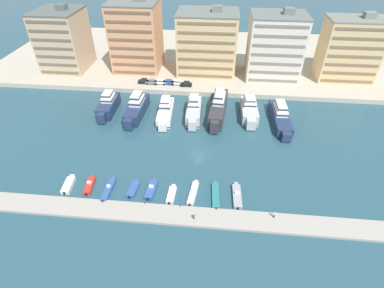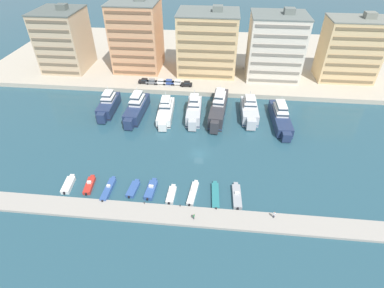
{
  "view_description": "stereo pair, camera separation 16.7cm",
  "coord_description": "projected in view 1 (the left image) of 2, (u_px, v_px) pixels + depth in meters",
  "views": [
    {
      "loc": [
        4.26,
        -62.36,
        51.17
      ],
      "look_at": [
        -1.93,
        0.83,
        2.5
      ],
      "focal_mm": 28.0,
      "sensor_mm": 36.0,
      "label": 1
    },
    {
      "loc": [
        4.43,
        -62.34,
        51.17
      ],
      "look_at": [
        -1.93,
        0.83,
        2.5
      ],
      "focal_mm": 28.0,
      "sensor_mm": 36.0,
      "label": 2
    }
  ],
  "objects": [
    {
      "name": "motorboat_white_mid_right",
      "position": [
        193.0,
        193.0,
        68.8
      ],
      "size": [
        2.28,
        7.97,
        1.18
      ],
      "color": "white",
      "rests_on": "ground"
    },
    {
      "name": "car_black_far_left",
      "position": [
        144.0,
        81.0,
        110.18
      ],
      "size": [
        4.12,
        1.96,
        1.8
      ],
      "color": "black",
      "rests_on": "quay_promenade"
    },
    {
      "name": "car_black_center_right",
      "position": [
        186.0,
        84.0,
        108.33
      ],
      "size": [
        4.17,
        2.07,
        1.8
      ],
      "color": "black",
      "rests_on": "quay_promenade"
    },
    {
      "name": "motorboat_red_left",
      "position": [
        90.0,
        185.0,
        70.64
      ],
      "size": [
        2.23,
        6.35,
        1.45
      ],
      "color": "red",
      "rests_on": "ground"
    },
    {
      "name": "yacht_white_mid_left",
      "position": [
        165.0,
        111.0,
        94.48
      ],
      "size": [
        5.22,
        17.44,
        7.54
      ],
      "color": "white",
      "rests_on": "ground"
    },
    {
      "name": "apartment_block_center",
      "position": [
        349.0,
        50.0,
        107.81
      ],
      "size": [
        20.1,
        12.49,
        23.87
      ],
      "color": "#E0BC84",
      "rests_on": "quay_promenade"
    },
    {
      "name": "motorboat_teal_right",
      "position": [
        216.0,
        195.0,
        68.25
      ],
      "size": [
        2.08,
        8.6,
        0.83
      ],
      "color": "teal",
      "rests_on": "ground"
    },
    {
      "name": "apartment_block_mid_left",
      "position": [
        207.0,
        43.0,
        112.83
      ],
      "size": [
        22.2,
        16.72,
        24.43
      ],
      "color": "#E0BC84",
      "rests_on": "quay_promenade"
    },
    {
      "name": "motorboat_blue_center",
      "position": [
        151.0,
        189.0,
        69.46
      ],
      "size": [
        2.22,
        6.76,
        1.59
      ],
      "color": "#33569E",
      "rests_on": "ground"
    },
    {
      "name": "bollard_west_mid",
      "position": [
        180.0,
        205.0,
        65.09
      ],
      "size": [
        0.2,
        0.2,
        0.61
      ],
      "color": "#2D2D33",
      "rests_on": "pier_dock"
    },
    {
      "name": "motorboat_grey_far_right",
      "position": [
        237.0,
        196.0,
        67.92
      ],
      "size": [
        2.18,
        8.05,
        1.43
      ],
      "color": "#9EA3A8",
      "rests_on": "ground"
    },
    {
      "name": "quay_promenade",
      "position": [
        211.0,
        57.0,
        133.27
      ],
      "size": [
        180.0,
        70.0,
        1.64
      ],
      "primitive_type": "cube",
      "color": "#BCB29E",
      "rests_on": "ground"
    },
    {
      "name": "apartment_block_center_left",
      "position": [
        275.0,
        47.0,
        109.03
      ],
      "size": [
        19.42,
        15.6,
        24.73
      ],
      "color": "silver",
      "rests_on": "quay_promenade"
    },
    {
      "name": "bollard_east_mid",
      "position": [
        217.0,
        208.0,
        64.48
      ],
      "size": [
        0.2,
        0.2,
        0.61
      ],
      "color": "#2D2D33",
      "rests_on": "pier_dock"
    },
    {
      "name": "motorboat_white_center_right",
      "position": [
        172.0,
        194.0,
        68.39
      ],
      "size": [
        1.86,
        5.98,
        1.29
      ],
      "color": "white",
      "rests_on": "ground"
    },
    {
      "name": "yacht_silver_center_right",
      "position": [
        249.0,
        110.0,
        94.28
      ],
      "size": [
        5.27,
        16.27,
        8.04
      ],
      "color": "silver",
      "rests_on": "ground"
    },
    {
      "name": "yacht_navy_far_left",
      "position": [
        108.0,
        105.0,
        96.88
      ],
      "size": [
        4.85,
        15.95,
        7.97
      ],
      "color": "navy",
      "rests_on": "ground"
    },
    {
      "name": "pedestrian_mid_deck",
      "position": [
        274.0,
        214.0,
        62.26
      ],
      "size": [
        0.64,
        0.4,
        1.76
      ],
      "color": "#282D3D",
      "rests_on": "pier_dock"
    },
    {
      "name": "car_grey_left",
      "position": [
        151.0,
        81.0,
        109.82
      ],
      "size": [
        4.14,
        2.0,
        1.8
      ],
      "color": "slate",
      "rests_on": "quay_promenade"
    },
    {
      "name": "yacht_navy_mid_right",
      "position": [
        280.0,
        116.0,
        91.8
      ],
      "size": [
        5.34,
        20.96,
        7.56
      ],
      "color": "navy",
      "rests_on": "ground"
    },
    {
      "name": "pier_dock",
      "position": [
        191.0,
        217.0,
        63.49
      ],
      "size": [
        120.0,
        5.06,
        0.62
      ],
      "primitive_type": "cube",
      "color": "#A8A399",
      "rests_on": "ground"
    },
    {
      "name": "car_blue_center_left",
      "position": [
        168.0,
        82.0,
        109.51
      ],
      "size": [
        4.13,
        1.97,
        1.8
      ],
      "color": "#28428E",
      "rests_on": "quay_promenade"
    },
    {
      "name": "yacht_navy_left",
      "position": [
        136.0,
        108.0,
        95.1
      ],
      "size": [
        5.22,
        18.56,
        8.51
      ],
      "color": "navy",
      "rests_on": "ground"
    },
    {
      "name": "yacht_charcoal_center",
      "position": [
        218.0,
        107.0,
        94.83
      ],
      "size": [
        5.96,
        22.54,
        9.05
      ],
      "color": "#333338",
      "rests_on": "ground"
    },
    {
      "name": "yacht_silver_center_left",
      "position": [
        194.0,
        110.0,
        94.05
      ],
      "size": [
        4.76,
        16.81,
        8.38
      ],
      "color": "silver",
      "rests_on": "ground"
    },
    {
      "name": "pedestrian_near_edge",
      "position": [
        194.0,
        216.0,
        62.03
      ],
      "size": [
        0.37,
        0.55,
        1.56
      ],
      "color": "#282D3D",
      "rests_on": "pier_dock"
    },
    {
      "name": "apartment_block_left",
      "position": [
        137.0,
        36.0,
        114.76
      ],
      "size": [
        17.89,
        17.28,
        27.13
      ],
      "color": "tan",
      "rests_on": "quay_promenade"
    },
    {
      "name": "motorboat_white_far_left",
      "position": [
        69.0,
        185.0,
        70.7
      ],
      "size": [
        2.4,
        6.25,
        1.01
      ],
      "color": "white",
      "rests_on": "ground"
    },
    {
      "name": "motorboat_blue_mid_left",
      "position": [
        109.0,
        189.0,
        69.45
      ],
      "size": [
        1.67,
        7.98,
        1.51
      ],
      "color": "#33569E",
      "rests_on": "ground"
    },
    {
      "name": "car_white_center",
      "position": [
        177.0,
        82.0,
        109.23
      ],
      "size": [
        4.14,
        2.01,
        1.8
      ],
      "color": "white",
      "rests_on": "quay_promenade"
    },
    {
      "name": "motorboat_blue_center_left",
      "position": [
        133.0,
        189.0,
        69.8
      ],
      "size": [
        2.34,
        5.96,
        0.83
      ],
      "color": "#33569E",
      "rests_on": "ground"
    },
    {
      "name": "car_white_mid_left",
      "position": [
        160.0,
        82.0,
        109.67
      ],
      "size": [
        4.14,
        2.0,
        1.8
      ],
      "color": "white",
      "rests_on": "quay_promenade"
    },
    {
      "name": "ground_plane",
      "position": [
        199.0,
        154.0,
        80.71
      ],
      "size": [
        400.0,
        400.0,
        0.0
      ],
      "primitive_type": "plane",
      "color": "#285160"
    },
    {
      "name": "apartment_block_far_left",
      "position": [
        64.0,
        40.0,
        115.88
      ],
      "size": [
        16.47,
        17.91,
        24.08
      ],
      "color": "#C6AD89",
      "rests_on": "quay_promenade"
    },
    {
      "name": "bollard_west",
      "position": [
        145.0,
        203.0,
        65.71
      ],
      "size": [
        0.2,
        0.2,
        0.61
      ],
      "color": "#2D2D33",
      "rests_on": "pier_dock"
    }
  ]
}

